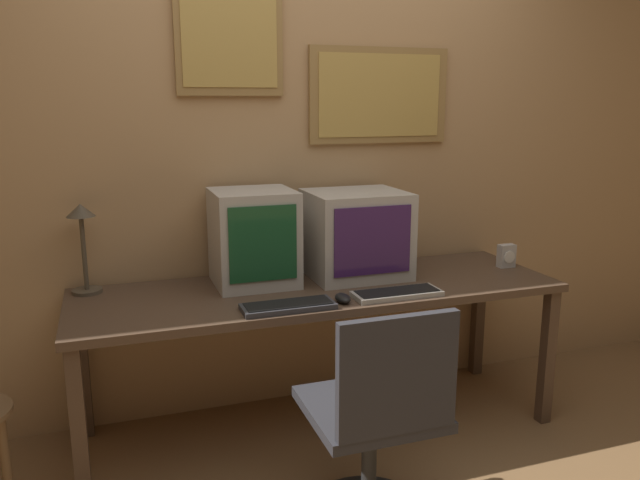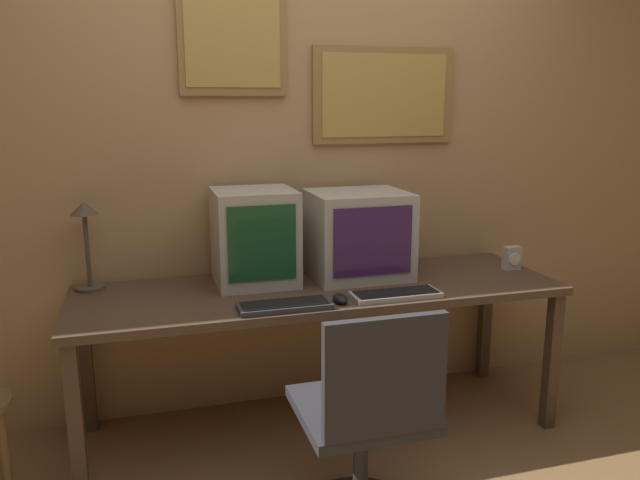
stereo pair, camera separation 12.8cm
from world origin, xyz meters
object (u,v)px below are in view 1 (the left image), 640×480
desk_lamp (82,233)px  mouse_near_keyboard (343,298)px  keyboard_main (288,306)px  office_chair (376,434)px  monitor_right (356,234)px  keyboard_side (397,293)px  monitor_left (254,237)px  desk_clock (506,256)px

desk_lamp → mouse_near_keyboard: bearing=-25.9°
keyboard_main → office_chair: size_ratio=0.44×
monitor_right → keyboard_side: bearing=-83.4°
monitor_left → office_chair: monitor_left is taller
keyboard_main → office_chair: (0.18, -0.50, -0.34)m
monitor_right → office_chair: 1.06m
mouse_near_keyboard → monitor_left: bearing=125.8°
monitor_left → monitor_right: bearing=-3.0°
monitor_right → mouse_near_keyboard: 0.47m
desk_lamp → keyboard_side: bearing=-21.2°
monitor_right → keyboard_main: monitor_right is taller
desk_clock → desk_lamp: desk_lamp is taller
monitor_right → keyboard_main: bearing=-140.1°
mouse_near_keyboard → desk_lamp: size_ratio=0.26×
monitor_right → mouse_near_keyboard: (-0.21, -0.37, -0.19)m
monitor_left → office_chair: 1.08m
desk_clock → office_chair: 1.36m
keyboard_main → mouse_near_keyboard: (0.24, 0.01, 0.01)m
keyboard_main → desk_clock: desk_clock is taller
keyboard_main → monitor_left: bearing=96.2°
keyboard_main → mouse_near_keyboard: 0.24m
keyboard_main → desk_clock: (1.24, 0.27, 0.05)m
monitor_left → keyboard_side: size_ratio=1.12×
mouse_near_keyboard → office_chair: office_chair is taller
mouse_near_keyboard → desk_clock: (1.00, 0.26, 0.04)m
keyboard_side → desk_lamp: desk_lamp is taller
keyboard_main → desk_lamp: desk_lamp is taller
monitor_right → keyboard_main: size_ratio=1.19×
mouse_near_keyboard → desk_clock: 1.03m
desk_lamp → office_chair: (0.96, -1.00, -0.60)m
desk_clock → desk_lamp: (-2.02, 0.24, 0.21)m
monitor_left → keyboard_main: 0.46m
monitor_right → office_chair: size_ratio=0.52×
desk_lamp → office_chair: desk_lamp is taller
desk_lamp → office_chair: bearing=-46.4°
keyboard_main → keyboard_side: size_ratio=0.98×
monitor_right → desk_clock: (0.78, -0.11, -0.15)m
mouse_near_keyboard → monitor_right: bearing=60.4°
monitor_left → desk_clock: size_ratio=3.71×
monitor_left → desk_clock: (1.28, -0.14, -0.16)m
mouse_near_keyboard → desk_lamp: (-1.02, 0.50, 0.25)m
monitor_left → keyboard_side: bearing=-36.2°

